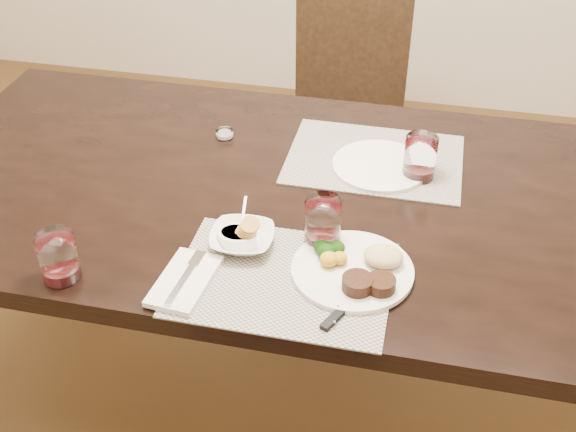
% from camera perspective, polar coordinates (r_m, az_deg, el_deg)
% --- Properties ---
extents(ground_plane, '(4.50, 4.50, 0.00)m').
position_cam_1_polar(ground_plane, '(2.32, 0.32, -13.32)').
color(ground_plane, '#493217').
rests_on(ground_plane, ground).
extents(dining_table, '(2.00, 1.00, 0.75)m').
position_cam_1_polar(dining_table, '(1.86, 0.39, 0.01)').
color(dining_table, black).
rests_on(dining_table, ground).
extents(chair_far, '(0.42, 0.42, 0.90)m').
position_cam_1_polar(chair_far, '(2.73, 4.57, 8.71)').
color(chair_far, black).
rests_on(chair_far, ground).
extents(placemat_near, '(0.46, 0.34, 0.00)m').
position_cam_1_polar(placemat_near, '(1.55, -0.38, -4.99)').
color(placemat_near, gray).
rests_on(placemat_near, dining_table).
extents(placemat_far, '(0.46, 0.34, 0.00)m').
position_cam_1_polar(placemat_far, '(1.94, 6.85, 4.48)').
color(placemat_far, gray).
rests_on(placemat_far, dining_table).
extents(dinner_plate, '(0.26, 0.26, 0.05)m').
position_cam_1_polar(dinner_plate, '(1.55, 5.56, -4.17)').
color(dinner_plate, silver).
rests_on(dinner_plate, placemat_near).
extents(napkin_fork, '(0.12, 0.20, 0.02)m').
position_cam_1_polar(napkin_fork, '(1.54, -8.16, -5.06)').
color(napkin_fork, silver).
rests_on(napkin_fork, placemat_near).
extents(steak_knife, '(0.07, 0.21, 0.01)m').
position_cam_1_polar(steak_knife, '(1.47, 3.99, -7.25)').
color(steak_knife, silver).
rests_on(steak_knife, placemat_near).
extents(cracker_bowl, '(0.15, 0.15, 0.06)m').
position_cam_1_polar(cracker_bowl, '(1.62, -3.63, -1.76)').
color(cracker_bowl, silver).
rests_on(cracker_bowl, placemat_near).
extents(sauce_ramekin, '(0.09, 0.14, 0.07)m').
position_cam_1_polar(sauce_ramekin, '(1.62, -4.03, -1.70)').
color(sauce_ramekin, silver).
rests_on(sauce_ramekin, placemat_near).
extents(wine_glass_near, '(0.08, 0.08, 0.11)m').
position_cam_1_polar(wine_glass_near, '(1.61, 2.77, -0.65)').
color(wine_glass_near, silver).
rests_on(wine_glass_near, placemat_near).
extents(far_plate, '(0.25, 0.25, 0.01)m').
position_cam_1_polar(far_plate, '(1.90, 7.27, 3.96)').
color(far_plate, silver).
rests_on(far_plate, placemat_far).
extents(wine_glass_far, '(0.08, 0.08, 0.11)m').
position_cam_1_polar(wine_glass_far, '(1.86, 10.37, 4.41)').
color(wine_glass_far, silver).
rests_on(wine_glass_far, placemat_far).
extents(wine_glass_side, '(0.08, 0.08, 0.11)m').
position_cam_1_polar(wine_glass_side, '(1.60, -17.67, -3.28)').
color(wine_glass_side, silver).
rests_on(wine_glass_side, dining_table).
extents(salt_cellar, '(0.05, 0.05, 0.02)m').
position_cam_1_polar(salt_cellar, '(2.03, -5.03, 6.47)').
color(salt_cellar, silver).
rests_on(salt_cellar, dining_table).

